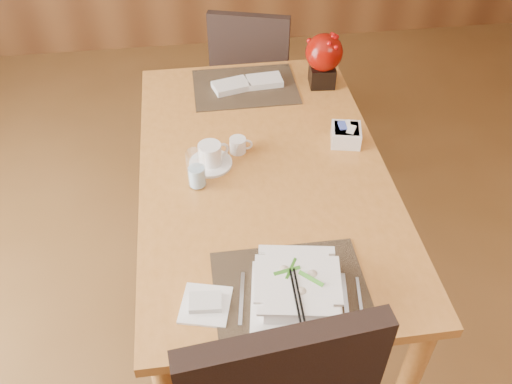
{
  "coord_description": "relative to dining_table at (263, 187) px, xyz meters",
  "views": [
    {
      "loc": [
        -0.23,
        -0.89,
        2.05
      ],
      "look_at": [
        -0.06,
        0.35,
        0.87
      ],
      "focal_mm": 38.0,
      "sensor_mm": 36.0,
      "label": 1
    }
  ],
  "objects": [
    {
      "name": "dining_table",
      "position": [
        0.0,
        0.0,
        0.0
      ],
      "size": [
        0.9,
        1.5,
        0.75
      ],
      "color": "#C17B35",
      "rests_on": "ground"
    },
    {
      "name": "placemat_near",
      "position": [
        0.0,
        -0.55,
        0.1
      ],
      "size": [
        0.45,
        0.33,
        0.01
      ],
      "primitive_type": "cube",
      "color": "black",
      "rests_on": "dining_table"
    },
    {
      "name": "placemat_far",
      "position": [
        0.0,
        0.55,
        0.1
      ],
      "size": [
        0.45,
        0.33,
        0.01
      ],
      "primitive_type": "cube",
      "color": "black",
      "rests_on": "dining_table"
    },
    {
      "name": "soup_setting",
      "position": [
        0.01,
        -0.59,
        0.15
      ],
      "size": [
        0.3,
        0.3,
        0.1
      ],
      "rotation": [
        0.0,
        0.0,
        -0.16
      ],
      "color": "white",
      "rests_on": "dining_table"
    },
    {
      "name": "coffee_cup",
      "position": [
        -0.19,
        0.05,
        0.14
      ],
      "size": [
        0.16,
        0.16,
        0.09
      ],
      "rotation": [
        0.0,
        0.0,
        0.31
      ],
      "color": "white",
      "rests_on": "dining_table"
    },
    {
      "name": "water_glass",
      "position": [
        -0.24,
        -0.06,
        0.17
      ],
      "size": [
        0.08,
        0.08,
        0.15
      ],
      "primitive_type": "cylinder",
      "rotation": [
        0.0,
        0.0,
        0.3
      ],
      "color": "white",
      "rests_on": "dining_table"
    },
    {
      "name": "creamer_jug",
      "position": [
        -0.08,
        0.11,
        0.13
      ],
      "size": [
        0.09,
        0.09,
        0.06
      ],
      "primitive_type": null,
      "rotation": [
        0.0,
        0.0,
        -0.12
      ],
      "color": "white",
      "rests_on": "dining_table"
    },
    {
      "name": "sugar_caddy",
      "position": [
        0.34,
        0.11,
        0.13
      ],
      "size": [
        0.13,
        0.13,
        0.07
      ],
      "primitive_type": "cube",
      "rotation": [
        0.0,
        0.0,
        -0.22
      ],
      "color": "white",
      "rests_on": "dining_table"
    },
    {
      "name": "berry_decor",
      "position": [
        0.34,
        0.53,
        0.23
      ],
      "size": [
        0.16,
        0.16,
        0.24
      ],
      "rotation": [
        0.0,
        0.0,
        -0.08
      ],
      "color": "black",
      "rests_on": "dining_table"
    },
    {
      "name": "napkins_far",
      "position": [
        0.02,
        0.55,
        0.12
      ],
      "size": [
        0.32,
        0.15,
        0.03
      ],
      "primitive_type": null,
      "rotation": [
        0.0,
        0.0,
        0.15
      ],
      "color": "silver",
      "rests_on": "dining_table"
    },
    {
      "name": "bread_plate",
      "position": [
        -0.25,
        -0.58,
        0.1
      ],
      "size": [
        0.17,
        0.17,
        0.01
      ],
      "primitive_type": "cube",
      "rotation": [
        0.0,
        0.0,
        -0.26
      ],
      "color": "white",
      "rests_on": "dining_table"
    },
    {
      "name": "far_chair",
      "position": [
        0.1,
        1.04,
        -0.14
      ],
      "size": [
        0.52,
        0.52,
        0.9
      ],
      "rotation": [
        0.0,
        0.0,
        2.85
      ],
      "color": "black",
      "rests_on": "ground"
    }
  ]
}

